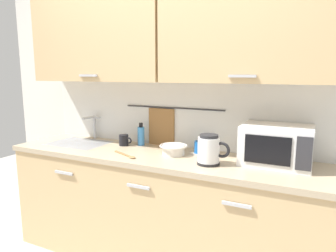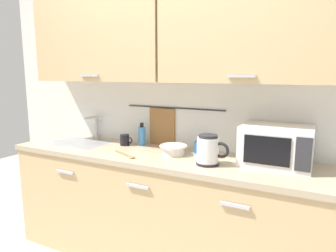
{
  "view_description": "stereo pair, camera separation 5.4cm",
  "coord_description": "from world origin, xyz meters",
  "px_view_note": "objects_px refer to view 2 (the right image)",
  "views": [
    {
      "loc": [
        1.07,
        -1.74,
        1.52
      ],
      "look_at": [
        0.06,
        0.33,
        1.12
      ],
      "focal_mm": 32.73,
      "sensor_mm": 36.0,
      "label": 1
    },
    {
      "loc": [
        1.12,
        -1.72,
        1.52
      ],
      "look_at": [
        0.06,
        0.33,
        1.12
      ],
      "focal_mm": 32.73,
      "sensor_mm": 36.0,
      "label": 2
    }
  ],
  "objects_px": {
    "electric_kettle": "(208,150)",
    "wooden_spoon": "(127,155)",
    "dish_soap_bottle": "(142,135)",
    "microwave": "(276,146)",
    "mug_near_sink": "(125,140)",
    "mixing_bowl": "(173,149)",
    "mug_by_kettle": "(200,147)"
  },
  "relations": [
    {
      "from": "electric_kettle",
      "to": "wooden_spoon",
      "type": "distance_m",
      "value": 0.64
    },
    {
      "from": "dish_soap_bottle",
      "to": "microwave",
      "type": "bearing_deg",
      "value": -4.38
    },
    {
      "from": "mug_near_sink",
      "to": "mixing_bowl",
      "type": "relative_size",
      "value": 0.56
    },
    {
      "from": "mug_near_sink",
      "to": "electric_kettle",
      "type": "bearing_deg",
      "value": -14.19
    },
    {
      "from": "electric_kettle",
      "to": "mug_near_sink",
      "type": "xyz_separation_m",
      "value": [
        -0.84,
        0.21,
        -0.05
      ]
    },
    {
      "from": "wooden_spoon",
      "to": "mug_by_kettle",
      "type": "bearing_deg",
      "value": 35.11
    },
    {
      "from": "microwave",
      "to": "dish_soap_bottle",
      "type": "relative_size",
      "value": 2.35
    },
    {
      "from": "dish_soap_bottle",
      "to": "wooden_spoon",
      "type": "height_order",
      "value": "dish_soap_bottle"
    },
    {
      "from": "mug_by_kettle",
      "to": "microwave",
      "type": "bearing_deg",
      "value": -5.38
    },
    {
      "from": "dish_soap_bottle",
      "to": "mug_near_sink",
      "type": "xyz_separation_m",
      "value": [
        -0.13,
        -0.08,
        -0.04
      ]
    },
    {
      "from": "microwave",
      "to": "wooden_spoon",
      "type": "height_order",
      "value": "microwave"
    },
    {
      "from": "dish_soap_bottle",
      "to": "mug_by_kettle",
      "type": "bearing_deg",
      "value": -3.35
    },
    {
      "from": "mug_near_sink",
      "to": "mug_by_kettle",
      "type": "height_order",
      "value": "same"
    },
    {
      "from": "microwave",
      "to": "mug_near_sink",
      "type": "bearing_deg",
      "value": 179.57
    },
    {
      "from": "mixing_bowl",
      "to": "electric_kettle",
      "type": "bearing_deg",
      "value": -20.8
    },
    {
      "from": "electric_kettle",
      "to": "mug_by_kettle",
      "type": "height_order",
      "value": "electric_kettle"
    },
    {
      "from": "mug_by_kettle",
      "to": "dish_soap_bottle",
      "type": "bearing_deg",
      "value": 176.65
    },
    {
      "from": "electric_kettle",
      "to": "dish_soap_bottle",
      "type": "bearing_deg",
      "value": 157.95
    },
    {
      "from": "microwave",
      "to": "mixing_bowl",
      "type": "relative_size",
      "value": 2.15
    },
    {
      "from": "microwave",
      "to": "electric_kettle",
      "type": "distance_m",
      "value": 0.46
    },
    {
      "from": "microwave",
      "to": "dish_soap_bottle",
      "type": "distance_m",
      "value": 1.13
    },
    {
      "from": "microwave",
      "to": "electric_kettle",
      "type": "xyz_separation_m",
      "value": [
        -0.41,
        -0.2,
        -0.03
      ]
    },
    {
      "from": "electric_kettle",
      "to": "mug_by_kettle",
      "type": "relative_size",
      "value": 1.89
    },
    {
      "from": "microwave",
      "to": "wooden_spoon",
      "type": "bearing_deg",
      "value": -165.27
    },
    {
      "from": "electric_kettle",
      "to": "mug_near_sink",
      "type": "distance_m",
      "value": 0.87
    },
    {
      "from": "mixing_bowl",
      "to": "wooden_spoon",
      "type": "height_order",
      "value": "mixing_bowl"
    },
    {
      "from": "mixing_bowl",
      "to": "mug_by_kettle",
      "type": "bearing_deg",
      "value": 38.57
    },
    {
      "from": "dish_soap_bottle",
      "to": "mug_near_sink",
      "type": "relative_size",
      "value": 1.63
    },
    {
      "from": "mug_near_sink",
      "to": "wooden_spoon",
      "type": "xyz_separation_m",
      "value": [
        0.21,
        -0.28,
        -0.04
      ]
    },
    {
      "from": "electric_kettle",
      "to": "dish_soap_bottle",
      "type": "distance_m",
      "value": 0.77
    },
    {
      "from": "electric_kettle",
      "to": "wooden_spoon",
      "type": "relative_size",
      "value": 0.87
    },
    {
      "from": "mug_near_sink",
      "to": "dish_soap_bottle",
      "type": "bearing_deg",
      "value": 31.43
    }
  ]
}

